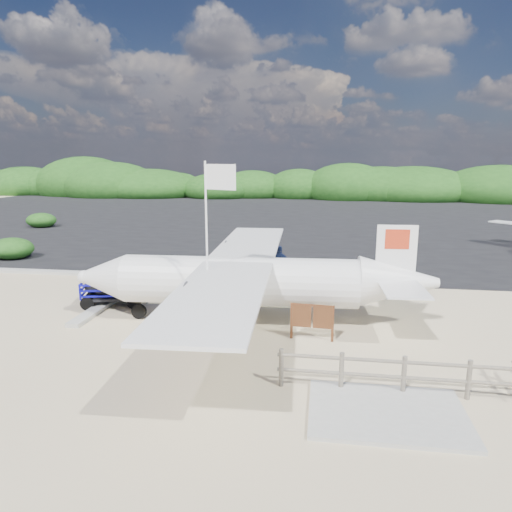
% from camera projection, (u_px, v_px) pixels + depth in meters
% --- Properties ---
extents(ground, '(160.00, 160.00, 0.00)m').
position_uv_depth(ground, '(213.00, 315.00, 16.92)').
color(ground, beige).
extents(asphalt_apron, '(90.00, 50.00, 0.04)m').
position_uv_depth(asphalt_apron, '(284.00, 217.00, 45.96)').
color(asphalt_apron, '#B2B2B2').
rests_on(asphalt_apron, ground).
extents(lagoon, '(9.00, 7.00, 0.40)m').
position_uv_depth(lagoon, '(18.00, 294.00, 19.67)').
color(lagoon, '#B2B2B2').
rests_on(lagoon, ground).
extents(walkway_pad, '(3.50, 2.50, 0.10)m').
position_uv_depth(walkway_pad, '(387.00, 415.00, 10.32)').
color(walkway_pad, '#B2B2B2').
rests_on(walkway_pad, ground).
extents(vegetation_band, '(124.00, 8.00, 4.40)m').
position_uv_depth(vegetation_band, '(298.00, 198.00, 70.15)').
color(vegetation_band, '#B2B2B2').
rests_on(vegetation_band, ground).
extents(fence, '(6.40, 2.00, 1.10)m').
position_uv_depth(fence, '(402.00, 394.00, 11.21)').
color(fence, '#B2B2B2').
rests_on(fence, ground).
extents(baggage_cart, '(2.72, 1.95, 1.23)m').
position_uv_depth(baggage_cart, '(114.00, 305.00, 18.11)').
color(baggage_cart, '#0E0CBD').
rests_on(baggage_cart, ground).
extents(flagpole, '(1.22, 0.89, 5.63)m').
position_uv_depth(flagpole, '(209.00, 338.00, 14.80)').
color(flagpole, white).
rests_on(flagpole, ground).
extents(signboard, '(1.49, 0.26, 1.22)m').
position_uv_depth(signboard, '(311.00, 340.00, 14.62)').
color(signboard, '#5A3219').
rests_on(signboard, ground).
extents(crew_a, '(0.62, 0.44, 1.59)m').
position_uv_depth(crew_a, '(143.00, 284.00, 18.29)').
color(crew_a, '#131F49').
rests_on(crew_a, ground).
extents(crew_b, '(0.91, 0.76, 1.68)m').
position_uv_depth(crew_b, '(255.00, 270.00, 20.43)').
color(crew_b, '#131F49').
rests_on(crew_b, ground).
extents(crew_c, '(1.07, 0.51, 1.78)m').
position_uv_depth(crew_c, '(280.00, 265.00, 21.16)').
color(crew_c, '#131F49').
rests_on(crew_c, ground).
extents(aircraft_large, '(15.74, 15.74, 4.52)m').
position_uv_depth(aircraft_large, '(428.00, 228.00, 38.57)').
color(aircraft_large, '#B2B2B2').
rests_on(aircraft_large, ground).
extents(aircraft_small, '(9.18, 9.18, 2.34)m').
position_uv_depth(aircraft_small, '(195.00, 216.00, 47.19)').
color(aircraft_small, '#B2B2B2').
rests_on(aircraft_small, ground).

